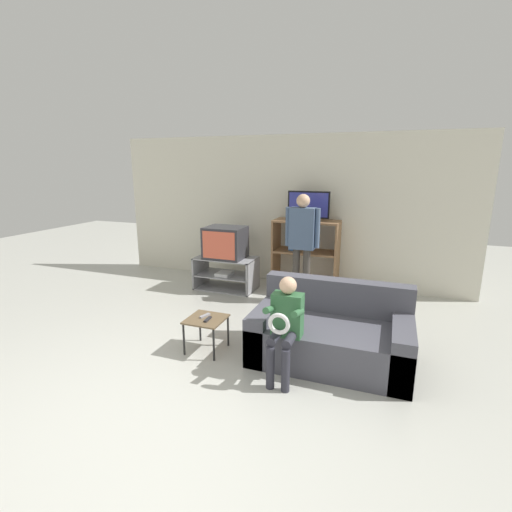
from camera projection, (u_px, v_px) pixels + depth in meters
The scene contains 12 objects.
ground_plane at pixel (149, 413), 3.20m from camera, with size 18.00×18.00×0.00m, color #B7B7AD.
wall_back at pixel (284, 211), 6.60m from camera, with size 6.40×0.06×2.60m.
tv_stand at pixel (226, 273), 6.39m from camera, with size 1.02×0.58×0.55m.
television_main at pixel (225, 242), 6.25m from camera, with size 0.66×0.53×0.53m.
media_shelf at pixel (306, 254), 6.31m from camera, with size 1.09×0.49×1.19m.
television_flat at pixel (308, 207), 6.10m from camera, with size 0.70×0.20×0.48m.
snack_table at pixel (206, 323), 4.21m from camera, with size 0.42×0.42×0.39m.
remote_control_black at pixel (208, 319), 4.15m from camera, with size 0.04×0.14×0.02m, color #232328.
remote_control_white at pixel (205, 316), 4.25m from camera, with size 0.04×0.14×0.02m, color gray.
couch at pixel (331, 335), 4.04m from camera, with size 1.66×0.96×0.82m.
person_standing_adult at pixel (302, 237), 5.63m from camera, with size 0.53×0.20×1.67m.
person_seated_child at pixel (285, 321), 3.59m from camera, with size 0.33×0.43×1.03m.
Camera 1 is at (1.84, -2.29, 2.07)m, focal length 26.00 mm.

